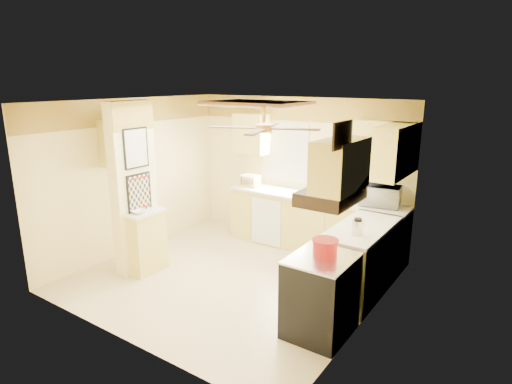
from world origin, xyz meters
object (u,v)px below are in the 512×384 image
Objects in this scene: kettle at (358,227)px; dutch_oven at (325,248)px; stove at (321,295)px; microwave at (381,196)px; bowl at (139,212)px.

dutch_oven is at bearing -95.11° from kettle.
stove is 1.00m from kettle.
microwave is at bearing 92.80° from stove.
bowl is at bearing -162.17° from kettle.
dutch_oven is (2.82, 0.16, 0.05)m from bowl.
dutch_oven is at bearing 82.79° from stove.
microwave is 3.55m from bowl.
kettle reaches higher than stove.
stove is at bearing 84.45° from microwave.
stove is 4.36× the size of kettle.
dutch_oven is at bearing 3.28° from bowl.
microwave is 1.38m from kettle.
kettle is at bearing 17.83° from bowl.
kettle is (0.07, 0.77, 0.02)m from dutch_oven.
dutch_oven is at bearing 84.68° from microwave.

